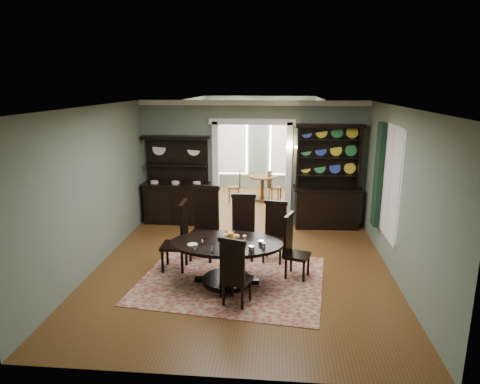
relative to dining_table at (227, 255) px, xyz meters
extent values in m
cube|color=brown|center=(0.21, 0.54, -0.54)|extent=(5.50, 6.00, 0.01)
cube|color=silver|center=(0.21, 0.54, 2.47)|extent=(5.50, 6.00, 0.01)
cube|color=#606E5C|center=(-2.54, 0.54, 0.97)|extent=(0.01, 6.00, 3.00)
cube|color=#606E5C|center=(2.96, 0.54, 0.97)|extent=(0.01, 6.00, 3.00)
cube|color=#606E5C|center=(0.21, -2.46, 0.97)|extent=(5.50, 0.01, 3.00)
cube|color=#606E5C|center=(-1.61, 3.54, 0.97)|extent=(1.85, 0.01, 3.00)
cube|color=#606E5C|center=(2.04, 3.54, 0.97)|extent=(1.85, 0.01, 3.00)
cube|color=#606E5C|center=(0.21, 3.54, 2.22)|extent=(1.80, 0.01, 0.50)
cube|color=white|center=(0.21, 3.49, 2.41)|extent=(5.50, 0.10, 0.12)
cube|color=brown|center=(0.21, 5.29, -0.54)|extent=(3.50, 3.50, 0.01)
cube|color=silver|center=(0.21, 5.29, 2.47)|extent=(3.50, 3.50, 0.01)
cube|color=#606E5C|center=(-1.54, 5.29, 0.97)|extent=(0.01, 3.50, 3.00)
cube|color=#606E5C|center=(1.96, 5.29, 0.97)|extent=(0.01, 3.50, 3.00)
cube|color=#606E5C|center=(0.21, 7.04, 0.97)|extent=(3.50, 0.01, 3.00)
cube|color=white|center=(-0.64, 6.99, 1.02)|extent=(1.05, 0.06, 2.20)
cube|color=white|center=(1.06, 6.99, 1.02)|extent=(1.05, 0.06, 2.20)
cube|color=white|center=(-0.69, 3.54, 0.72)|extent=(0.14, 0.25, 2.50)
cube|color=white|center=(1.11, 3.54, 0.72)|extent=(0.14, 0.25, 2.50)
cube|color=white|center=(0.21, 3.54, 1.97)|extent=(2.08, 0.25, 0.14)
cube|color=white|center=(2.95, 1.14, 1.07)|extent=(0.02, 1.10, 2.00)
cube|color=white|center=(2.94, 1.14, 1.07)|extent=(0.01, 1.22, 2.12)
cube|color=black|center=(2.86, 1.82, 1.07)|extent=(0.10, 0.35, 2.10)
cube|color=#C48A34|center=(1.16, 3.46, 1.32)|extent=(0.08, 0.05, 0.18)
sphere|color=#FFD88C|center=(1.06, 3.31, 1.40)|extent=(0.07, 0.07, 0.07)
sphere|color=#FFD88C|center=(1.26, 3.31, 1.40)|extent=(0.07, 0.07, 0.07)
cube|color=maroon|center=(0.07, 0.14, -0.52)|extent=(3.45, 2.97, 0.01)
ellipsoid|color=black|center=(0.00, 0.00, 0.21)|extent=(1.94, 1.24, 0.05)
cylinder|color=black|center=(0.00, 0.00, 0.17)|extent=(1.80, 1.80, 0.03)
cylinder|color=black|center=(0.00, 0.00, -0.14)|extent=(0.24, 0.24, 0.67)
cylinder|color=black|center=(0.00, 0.00, -0.48)|extent=(0.85, 0.85, 0.10)
cylinder|color=silver|center=(0.07, -0.05, 0.26)|extent=(0.27, 0.27, 0.05)
cube|color=black|center=(-0.59, 1.04, -0.02)|extent=(0.59, 0.57, 0.07)
cube|color=black|center=(-0.55, 1.26, 0.43)|extent=(0.51, 0.14, 0.87)
cube|color=black|center=(-0.55, 1.26, 0.87)|extent=(0.56, 0.17, 0.09)
cylinder|color=black|center=(-0.82, 0.87, -0.27)|extent=(0.06, 0.06, 0.51)
cylinder|color=black|center=(-0.42, 0.81, -0.27)|extent=(0.06, 0.06, 0.51)
cylinder|color=black|center=(-0.75, 1.27, -0.27)|extent=(0.06, 0.06, 0.51)
cylinder|color=black|center=(-0.36, 1.20, -0.27)|extent=(0.06, 0.06, 0.51)
cube|color=black|center=(0.20, 1.11, -0.08)|extent=(0.47, 0.45, 0.06)
cube|color=black|center=(0.19, 1.30, 0.32)|extent=(0.46, 0.07, 0.77)
cube|color=black|center=(0.19, 1.30, 0.71)|extent=(0.50, 0.09, 0.08)
cylinder|color=black|center=(0.03, 0.92, -0.30)|extent=(0.05, 0.05, 0.45)
cylinder|color=black|center=(0.38, 0.94, -0.30)|extent=(0.05, 0.05, 0.45)
cylinder|color=black|center=(0.01, 1.28, -0.30)|extent=(0.05, 0.05, 0.45)
cylinder|color=black|center=(0.37, 1.29, -0.30)|extent=(0.05, 0.05, 0.45)
cube|color=black|center=(0.80, 1.04, -0.11)|extent=(0.48, 0.47, 0.05)
cube|color=black|center=(0.83, 1.22, 0.25)|extent=(0.42, 0.12, 0.71)
cube|color=black|center=(0.83, 1.22, 0.61)|extent=(0.46, 0.15, 0.07)
cylinder|color=black|center=(0.61, 0.91, -0.32)|extent=(0.05, 0.05, 0.42)
cylinder|color=black|center=(0.93, 0.85, -0.32)|extent=(0.05, 0.05, 0.42)
cylinder|color=black|center=(0.67, 1.23, -0.32)|extent=(0.05, 0.05, 0.42)
cylinder|color=black|center=(0.99, 1.17, -0.32)|extent=(0.05, 0.05, 0.42)
cube|color=black|center=(-1.04, 0.49, -0.06)|extent=(0.45, 0.47, 0.06)
cube|color=black|center=(-0.84, 0.49, 0.34)|extent=(0.05, 0.47, 0.79)
cube|color=black|center=(-0.84, 0.49, 0.75)|extent=(0.08, 0.51, 0.08)
cylinder|color=black|center=(-1.22, 0.67, -0.30)|extent=(0.05, 0.05, 0.47)
cylinder|color=black|center=(-1.22, 0.30, -0.30)|extent=(0.05, 0.05, 0.47)
cylinder|color=black|center=(-0.86, 0.67, -0.30)|extent=(0.05, 0.05, 0.47)
cylinder|color=black|center=(-0.85, 0.30, -0.30)|extent=(0.05, 0.05, 0.47)
cube|color=black|center=(1.23, 0.35, -0.12)|extent=(0.50, 0.52, 0.05)
cube|color=black|center=(1.06, 0.41, 0.24)|extent=(0.17, 0.41, 0.70)
cube|color=black|center=(1.06, 0.41, 0.60)|extent=(0.20, 0.45, 0.07)
cylinder|color=black|center=(1.33, 0.15, -0.32)|extent=(0.04, 0.04, 0.41)
cylinder|color=black|center=(1.44, 0.46, -0.32)|extent=(0.04, 0.04, 0.41)
cylinder|color=black|center=(1.03, 0.25, -0.32)|extent=(0.04, 0.04, 0.41)
cylinder|color=black|center=(1.13, 0.56, -0.32)|extent=(0.04, 0.04, 0.41)
cube|color=black|center=(0.25, -0.69, -0.12)|extent=(0.51, 0.50, 0.05)
cube|color=black|center=(0.19, -0.86, 0.23)|extent=(0.40, 0.17, 0.69)
cube|color=black|center=(0.19, -0.86, 0.58)|extent=(0.44, 0.20, 0.07)
cylinder|color=black|center=(0.45, -0.59, -0.33)|extent=(0.04, 0.04, 0.41)
cylinder|color=black|center=(0.15, -0.49, -0.33)|extent=(0.04, 0.04, 0.41)
cylinder|color=black|center=(0.35, -0.89, -0.33)|extent=(0.04, 0.04, 0.41)
cylinder|color=black|center=(0.05, -0.79, -0.33)|extent=(0.04, 0.04, 0.41)
cube|color=black|center=(-1.64, 3.25, -0.05)|extent=(1.55, 0.56, 0.96)
cube|color=black|center=(-1.64, 3.25, 0.45)|extent=(1.65, 0.61, 0.05)
cube|color=black|center=(-1.64, 3.46, 1.03)|extent=(1.54, 0.11, 1.14)
cube|color=black|center=(-1.64, 3.36, 0.91)|extent=(1.50, 0.30, 0.04)
cube|color=black|center=(-1.64, 3.34, 1.59)|extent=(1.64, 0.37, 0.08)
cube|color=black|center=(2.03, 3.22, -0.05)|extent=(1.50, 0.58, 0.95)
cube|color=black|center=(2.03, 3.22, 0.43)|extent=(1.61, 0.64, 0.04)
cube|color=black|center=(2.03, 3.43, 1.16)|extent=(1.48, 0.11, 1.44)
cube|color=black|center=(1.31, 3.32, 1.16)|extent=(0.06, 0.28, 1.48)
cube|color=black|center=(2.75, 3.32, 1.16)|extent=(0.06, 0.28, 1.48)
cube|color=black|center=(2.03, 3.30, 1.90)|extent=(1.60, 0.39, 0.08)
cube|color=black|center=(2.03, 3.32, 0.74)|extent=(1.49, 0.33, 0.03)
cube|color=black|center=(2.03, 3.32, 1.16)|extent=(1.49, 0.33, 0.03)
cube|color=black|center=(2.03, 3.32, 1.58)|extent=(1.49, 0.33, 0.03)
cylinder|color=#512C17|center=(0.40, 5.49, 0.19)|extent=(0.81, 0.81, 0.04)
cylinder|color=#512C17|center=(0.40, 5.49, -0.16)|extent=(0.10, 0.10, 0.71)
cylinder|color=#512C17|center=(0.40, 5.49, -0.50)|extent=(0.44, 0.44, 0.06)
cylinder|color=#512C17|center=(-0.42, 5.26, -0.09)|extent=(0.39, 0.39, 0.04)
cube|color=#512C17|center=(-0.25, 5.28, 0.15)|extent=(0.07, 0.35, 0.49)
cylinder|color=#512C17|center=(-0.57, 5.38, -0.31)|extent=(0.04, 0.04, 0.44)
cylinder|color=#512C17|center=(-0.54, 5.11, -0.31)|extent=(0.04, 0.04, 0.44)
cylinder|color=#512C17|center=(-0.30, 5.41, -0.31)|extent=(0.04, 0.04, 0.44)
cylinder|color=#512C17|center=(-0.27, 5.14, -0.31)|extent=(0.04, 0.04, 0.44)
cylinder|color=#512C17|center=(0.78, 5.38, -0.10)|extent=(0.38, 0.38, 0.04)
cube|color=#512C17|center=(0.62, 5.43, 0.14)|extent=(0.12, 0.34, 0.48)
cylinder|color=#512C17|center=(0.87, 5.21, -0.31)|extent=(0.03, 0.03, 0.43)
cylinder|color=#512C17|center=(0.95, 5.47, -0.31)|extent=(0.03, 0.03, 0.43)
cylinder|color=#512C17|center=(0.61, 5.29, -0.31)|extent=(0.03, 0.03, 0.43)
cylinder|color=#512C17|center=(0.69, 5.54, -0.31)|extent=(0.03, 0.03, 0.43)
camera|label=1|loc=(0.84, -6.80, 2.86)|focal=32.00mm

